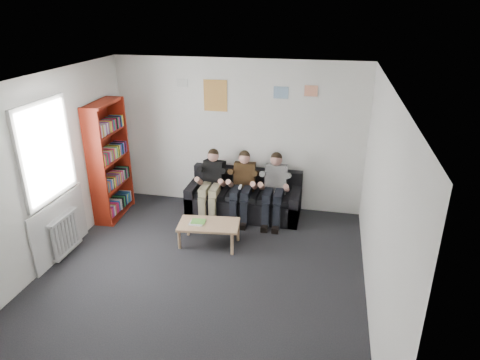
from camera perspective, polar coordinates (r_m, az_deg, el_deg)
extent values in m
plane|color=black|center=(6.13, -5.45, -13.05)|extent=(5.00, 5.00, 0.00)
plane|color=white|center=(5.06, -6.60, 12.63)|extent=(5.00, 5.00, 0.00)
plane|color=white|center=(7.72, -0.28, 5.98)|extent=(4.50, 0.00, 4.50)
plane|color=white|center=(3.53, -19.09, -17.90)|extent=(4.50, 0.00, 4.50)
plane|color=white|center=(6.48, -25.26, 0.39)|extent=(0.00, 5.00, 5.00)
plane|color=white|center=(5.25, 18.12, -3.53)|extent=(0.00, 5.00, 5.00)
cube|color=black|center=(7.72, 0.54, -3.26)|extent=(2.00, 0.82, 0.38)
cube|color=black|center=(7.85, 1.02, 0.26)|extent=(2.00, 0.18, 0.39)
cube|color=black|center=(7.90, -5.98, -2.10)|extent=(0.16, 0.82, 0.54)
cube|color=black|center=(7.57, 7.36, -3.33)|extent=(0.16, 0.82, 0.54)
cube|color=black|center=(7.56, 0.44, -1.89)|extent=(1.67, 0.56, 0.09)
cube|color=maroon|center=(7.72, -17.04, 2.46)|extent=(0.31, 0.93, 2.06)
cube|color=tan|center=(6.72, -4.18, -5.94)|extent=(0.94, 0.52, 0.04)
cylinder|color=tan|center=(6.76, -8.11, -7.76)|extent=(0.05, 0.05, 0.34)
cylinder|color=tan|center=(6.54, -1.06, -8.64)|extent=(0.05, 0.05, 0.34)
cylinder|color=tan|center=(7.11, -6.95, -6.09)|extent=(0.05, 0.05, 0.34)
cylinder|color=tan|center=(6.90, -0.26, -6.85)|extent=(0.05, 0.05, 0.34)
cube|color=silver|center=(6.72, -5.85, -5.74)|extent=(0.22, 0.16, 0.02)
cube|color=#5BAD3E|center=(6.74, -5.58, -5.50)|extent=(0.22, 0.16, 0.02)
cube|color=black|center=(7.67, -3.46, 0.81)|extent=(0.36, 0.27, 0.52)
sphere|color=tan|center=(7.51, -3.60, 3.22)|extent=(0.20, 0.20, 0.20)
sphere|color=black|center=(7.51, -3.57, 3.48)|extent=(0.19, 0.19, 0.19)
cube|color=gray|center=(7.49, -3.98, -1.25)|extent=(0.33, 0.42, 0.14)
cube|color=gray|center=(7.45, -4.34, -3.97)|extent=(0.31, 0.13, 0.47)
cube|color=black|center=(7.49, -4.42, -5.45)|extent=(0.31, 0.24, 0.09)
cube|color=#473117|center=(7.54, 0.62, 0.49)|extent=(0.37, 0.27, 0.52)
sphere|color=tan|center=(7.38, 0.57, 2.97)|extent=(0.20, 0.20, 0.20)
sphere|color=black|center=(7.38, 0.60, 3.24)|extent=(0.19, 0.19, 0.19)
cube|color=black|center=(7.37, 0.18, -1.63)|extent=(0.33, 0.42, 0.14)
cube|color=black|center=(7.32, -0.15, -4.41)|extent=(0.31, 0.13, 0.47)
cube|color=black|center=(7.36, -0.25, -5.92)|extent=(0.31, 0.24, 0.09)
cube|color=white|center=(7.23, 0.03, -0.92)|extent=(0.04, 0.13, 0.04)
cube|color=silver|center=(7.46, 4.81, 0.17)|extent=(0.37, 0.27, 0.53)
sphere|color=tan|center=(7.29, 4.87, 2.70)|extent=(0.20, 0.20, 0.20)
sphere|color=black|center=(7.30, 4.89, 2.97)|extent=(0.20, 0.20, 0.20)
cube|color=black|center=(7.28, 4.47, -2.01)|extent=(0.34, 0.43, 0.14)
cube|color=black|center=(7.23, 4.17, -4.84)|extent=(0.32, 0.13, 0.47)
cube|color=black|center=(7.27, 4.06, -6.36)|extent=(0.32, 0.24, 0.09)
cylinder|color=silver|center=(6.78, -23.56, -7.76)|extent=(0.06, 0.06, 0.60)
cylinder|color=silver|center=(6.84, -23.19, -7.45)|extent=(0.06, 0.06, 0.60)
cylinder|color=silver|center=(6.89, -22.82, -7.13)|extent=(0.06, 0.06, 0.60)
cylinder|color=silver|center=(6.95, -22.45, -6.82)|extent=(0.06, 0.06, 0.60)
cylinder|color=silver|center=(7.00, -22.10, -6.52)|extent=(0.06, 0.06, 0.60)
cylinder|color=silver|center=(7.06, -21.75, -6.22)|extent=(0.06, 0.06, 0.60)
cylinder|color=silver|center=(7.12, -21.41, -5.93)|extent=(0.06, 0.06, 0.60)
cylinder|color=silver|center=(7.18, -21.07, -5.64)|extent=(0.06, 0.06, 0.60)
cube|color=silver|center=(7.11, -21.94, -8.65)|extent=(0.10, 0.64, 0.04)
cube|color=silver|center=(6.85, -22.62, -4.62)|extent=(0.10, 0.64, 0.04)
cube|color=white|center=(6.52, -24.54, 3.47)|extent=(0.02, 1.00, 1.30)
cube|color=silver|center=(6.35, -25.46, 9.26)|extent=(0.05, 1.12, 0.06)
cube|color=silver|center=(6.75, -23.54, -1.98)|extent=(0.05, 1.12, 0.06)
cube|color=silver|center=(6.97, -22.88, -5.87)|extent=(0.03, 1.30, 0.90)
cube|color=gold|center=(7.63, -3.30, 11.17)|extent=(0.42, 0.01, 0.55)
cube|color=#3E92D4|center=(7.39, 5.49, 11.52)|extent=(0.25, 0.01, 0.20)
cube|color=#D9438D|center=(7.34, 9.45, 11.64)|extent=(0.22, 0.01, 0.18)
cube|color=silver|center=(7.77, -7.71, 12.72)|extent=(0.20, 0.01, 0.14)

